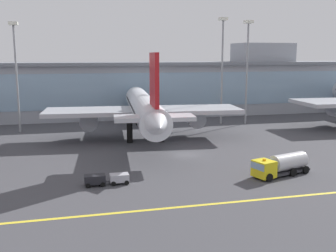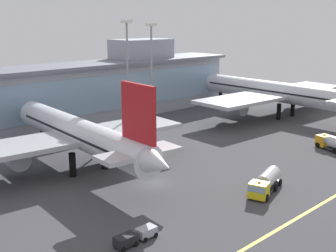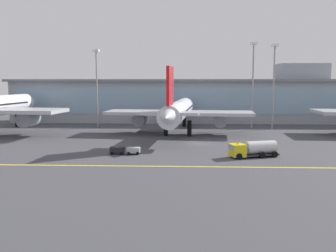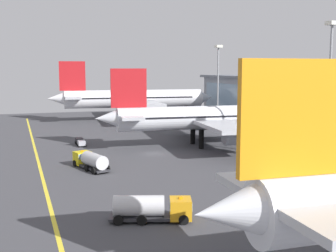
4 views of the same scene
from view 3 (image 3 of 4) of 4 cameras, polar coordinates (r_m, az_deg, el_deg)
name	(u,v)px [view 3 (image 3 of 4)]	position (r m, az deg, el deg)	size (l,w,h in m)	color
ground_plane	(198,144)	(79.54, 4.79, -2.81)	(180.00, 180.00, 0.00)	#424247
taxiway_centreline_stripe	(204,167)	(58.00, 5.69, -6.47)	(144.00, 0.50, 0.01)	yellow
terminal_building	(197,99)	(122.72, 4.70, 4.24)	(125.26, 14.00, 19.72)	#9399A3
airliner_near_right	(179,111)	(92.88, 1.74, 2.40)	(38.71, 49.50, 16.72)	black
fuel_tanker_truck	(252,149)	(66.57, 13.29, -3.56)	(9.36, 5.13, 2.90)	black
service_truck_far	(125,150)	(68.04, -6.91, -3.81)	(5.61, 1.72, 1.40)	black
apron_light_mast_west	(253,73)	(107.94, 13.37, 8.21)	(1.80, 1.80, 24.96)	gray
apron_light_mast_centre	(274,74)	(107.55, 16.50, 7.91)	(1.80, 1.80, 24.27)	gray
apron_light_mast_east	(97,77)	(109.36, -11.29, 7.71)	(1.80, 1.80, 23.12)	gray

